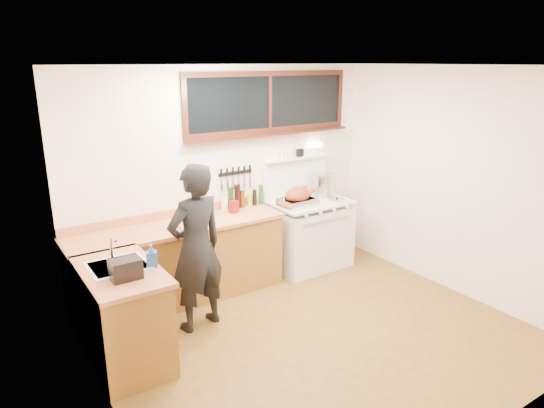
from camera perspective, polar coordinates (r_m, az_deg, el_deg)
ground_plane at (r=5.06m, az=5.04°, el=-15.15°), size 4.00×3.50×0.02m
room_shell at (r=4.42m, az=5.58°, el=3.50°), size 4.10×3.60×2.65m
counter_back at (r=5.60m, az=-10.78°, el=-6.75°), size 2.44×0.64×1.00m
counter_left at (r=4.64m, az=-17.11°, el=-12.43°), size 0.64×1.09×0.90m
sink_unit at (r=4.54m, az=-17.58°, el=-7.57°), size 0.50×0.45×0.37m
vintage_stove at (r=6.41m, az=4.31°, el=-3.32°), size 1.02×0.74×1.59m
back_window at (r=6.08m, az=-0.22°, el=11.09°), size 2.32×0.13×0.77m
left_doorway at (r=3.27m, az=-16.85°, el=-12.61°), size 0.02×1.04×2.17m
knife_strip at (r=5.95m, az=-4.30°, el=3.57°), size 0.46×0.03×0.28m
man at (r=4.87m, az=-8.92°, el=-5.16°), size 0.69×0.52×1.71m
soap_bottle at (r=4.39m, az=-13.98°, el=-5.88°), size 0.12×0.12×0.21m
toaster at (r=4.21m, az=-16.84°, el=-7.35°), size 0.25×0.17×0.17m
cutting_board at (r=5.43m, az=-9.14°, el=-1.80°), size 0.41×0.31×0.14m
roast_turkey at (r=6.02m, az=3.06°, el=0.70°), size 0.47×0.34×0.25m
stockpot at (r=6.50m, az=6.13°, el=2.27°), size 0.42×0.42×0.30m
saucepan at (r=6.31m, az=3.51°, el=1.02°), size 0.17×0.27×0.11m
pot_lid at (r=6.33m, az=7.62°, el=0.54°), size 0.27×0.27×0.04m
coffee_tin at (r=5.76m, az=-4.49°, el=-0.34°), size 0.11×0.09×0.14m
pitcher at (r=5.86m, az=-5.60°, el=-0.04°), size 0.10×0.10×0.15m
bottle_cluster at (r=5.96m, az=-3.33°, el=0.80°), size 0.50×0.07×0.30m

